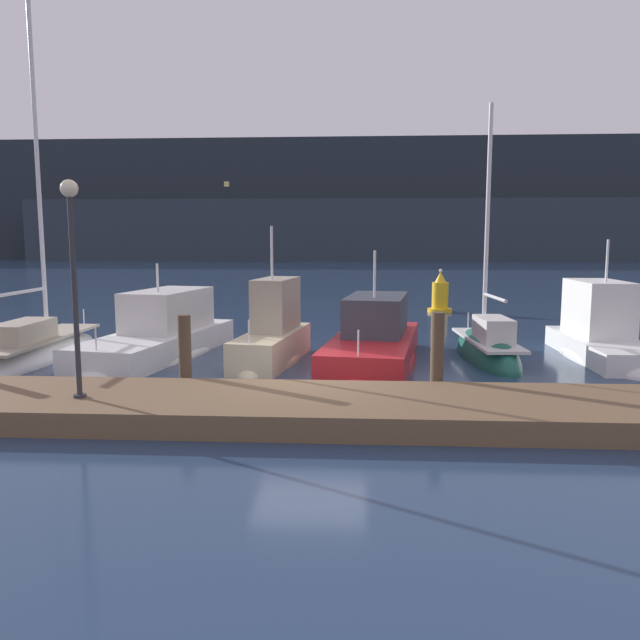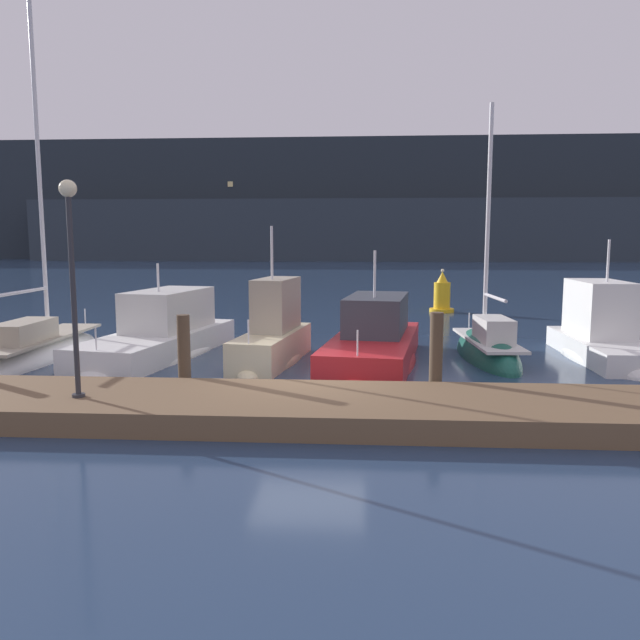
# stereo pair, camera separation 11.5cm
# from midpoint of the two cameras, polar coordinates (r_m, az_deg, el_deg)

# --- Properties ---
(ground_plane) EXTENTS (400.00, 400.00, 0.00)m
(ground_plane) POSITION_cam_midpoint_polar(r_m,az_deg,el_deg) (13.80, -1.14, -6.88)
(ground_plane) COLOR navy
(dock) EXTENTS (24.08, 2.80, 0.45)m
(dock) POSITION_cam_midpoint_polar(r_m,az_deg,el_deg) (11.97, -1.86, -8.04)
(dock) COLOR brown
(dock) RESTS_ON ground
(mooring_pile_1) EXTENTS (0.28, 0.28, 1.78)m
(mooring_pile_1) POSITION_cam_midpoint_polar(r_m,az_deg,el_deg) (13.90, -12.47, -3.19)
(mooring_pile_1) COLOR #4C3D2D
(mooring_pile_1) RESTS_ON ground
(mooring_pile_2) EXTENTS (0.28, 0.28, 1.88)m
(mooring_pile_2) POSITION_cam_midpoint_polar(r_m,az_deg,el_deg) (13.46, 10.41, -3.28)
(mooring_pile_2) COLOR #4C3D2D
(mooring_pile_2) RESTS_ON ground
(sailboat_berth_1) EXTENTS (1.60, 6.66, 10.77)m
(sailboat_berth_1) POSITION_cam_midpoint_polar(r_m,az_deg,el_deg) (19.56, -24.52, -2.81)
(sailboat_berth_1) COLOR white
(sailboat_berth_1) RESTS_ON ground
(motorboat_berth_2) EXTENTS (3.63, 7.48, 3.17)m
(motorboat_berth_2) POSITION_cam_midpoint_polar(r_m,az_deg,el_deg) (19.00, -14.62, -2.05)
(motorboat_berth_2) COLOR white
(motorboat_berth_2) RESTS_ON ground
(motorboat_berth_3) EXTENTS (2.02, 4.81, 4.25)m
(motorboat_berth_3) POSITION_cam_midpoint_polar(r_m,az_deg,el_deg) (17.37, -4.53, -2.33)
(motorboat_berth_3) COLOR beige
(motorboat_berth_3) RESTS_ON ground
(motorboat_berth_4) EXTENTS (3.27, 7.25, 3.64)m
(motorboat_berth_4) POSITION_cam_midpoint_polar(r_m,az_deg,el_deg) (17.41, 4.74, -2.83)
(motorboat_berth_4) COLOR red
(motorboat_berth_4) RESTS_ON ground
(sailboat_berth_5) EXTENTS (1.63, 5.12, 7.98)m
(sailboat_berth_5) POSITION_cam_midpoint_polar(r_m,az_deg,el_deg) (18.45, 14.83, -3.10)
(sailboat_berth_5) COLOR #195647
(sailboat_berth_5) RESTS_ON ground
(motorboat_berth_6) EXTENTS (1.97, 5.71, 3.99)m
(motorboat_berth_6) POSITION_cam_midpoint_polar(r_m,az_deg,el_deg) (19.62, 24.22, -2.10)
(motorboat_berth_6) COLOR white
(motorboat_berth_6) RESTS_ON ground
(channel_buoy) EXTENTS (1.14, 1.14, 2.01)m
(channel_buoy) POSITION_cam_midpoint_polar(r_m,az_deg,el_deg) (29.56, 10.81, 2.19)
(channel_buoy) COLOR gold
(channel_buoy) RESTS_ON ground
(dock_lamppost) EXTENTS (0.32, 0.32, 4.03)m
(dock_lamppost) POSITION_cam_midpoint_polar(r_m,az_deg,el_deg) (12.35, -21.94, 5.63)
(dock_lamppost) COLOR #2D2D33
(dock_lamppost) RESTS_ON dock
(hillside_backdrop) EXTENTS (240.00, 23.00, 18.76)m
(hillside_backdrop) POSITION_cam_midpoint_polar(r_m,az_deg,el_deg) (104.34, 4.91, 10.36)
(hillside_backdrop) COLOR #232B33
(hillside_backdrop) RESTS_ON ground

